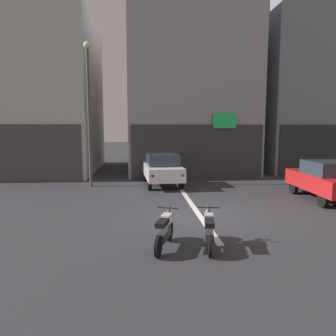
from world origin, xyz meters
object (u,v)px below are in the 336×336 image
(car_red_parked_kerbside, at_px, (327,179))
(car_white_crossing_near, at_px, (162,169))
(street_lamp, at_px, (89,101))
(motorcycle_white_row_leftmost, at_px, (165,230))
(motorcycle_silver_row_left_mid, at_px, (209,230))

(car_red_parked_kerbside, bearing_deg, car_white_crossing_near, 147.68)
(car_red_parked_kerbside, distance_m, street_lamp, 11.57)
(car_white_crossing_near, bearing_deg, motorcycle_white_row_leftmost, -93.88)
(car_red_parked_kerbside, height_order, motorcycle_white_row_leftmost, car_red_parked_kerbside)
(car_red_parked_kerbside, height_order, street_lamp, street_lamp)
(motorcycle_white_row_leftmost, bearing_deg, motorcycle_silver_row_left_mid, -3.52)
(car_red_parked_kerbside, bearing_deg, motorcycle_white_row_leftmost, -146.10)
(motorcycle_white_row_leftmost, xyz_separation_m, motorcycle_silver_row_left_mid, (1.11, -0.07, 0.00))
(car_red_parked_kerbside, xyz_separation_m, street_lamp, (-10.24, 4.11, 3.47))
(motorcycle_white_row_leftmost, height_order, motorcycle_silver_row_left_mid, same)
(car_white_crossing_near, relative_size, motorcycle_silver_row_left_mid, 2.53)
(motorcycle_silver_row_left_mid, bearing_deg, car_white_crossing_near, 93.18)
(car_red_parked_kerbside, xyz_separation_m, motorcycle_white_row_leftmost, (-7.17, -4.81, -0.43))
(street_lamp, bearing_deg, car_white_crossing_near, 0.67)
(car_white_crossing_near, distance_m, motorcycle_silver_row_left_mid, 9.06)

